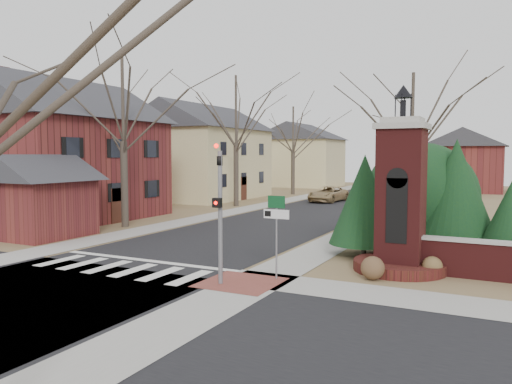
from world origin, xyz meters
The scene contains 27 objects.
ground centered at (0.00, 0.00, 0.00)m, with size 120.00×120.00×0.00m, color brown.
main_street centered at (0.00, 22.00, 0.01)m, with size 8.00×70.00×0.01m, color black.
cross_street centered at (0.00, -3.00, 0.01)m, with size 120.00×8.00×0.01m, color black.
crosswalk_zone centered at (0.00, 0.80, 0.01)m, with size 8.00×2.20×0.02m, color silver.
stop_bar centered at (0.00, 2.30, 0.01)m, with size 8.00×0.35×0.02m, color silver.
sidewalk_right_main centered at (5.20, 22.00, 0.01)m, with size 2.00×60.00×0.02m, color gray.
sidewalk_left centered at (-5.20, 22.00, 0.01)m, with size 2.00×60.00×0.02m, color gray.
curb_apron centered at (4.80, 1.00, 0.01)m, with size 2.40×2.40×0.02m, color brown.
traffic_signal_pole centered at (4.30, 0.57, 2.59)m, with size 0.28×0.41×4.50m.
sign_post centered at (5.59, 1.99, 1.95)m, with size 0.90×0.07×2.75m.
brick_gate_monument centered at (9.00, 4.99, 2.17)m, with size 3.20×3.20×6.47m.
house_brick_left centered at (-13.01, 9.99, 4.66)m, with size 9.80×11.80×9.42m.
house_stucco_left centered at (-13.50, 27.00, 4.59)m, with size 9.80×12.80×9.28m.
garage_left centered at (-8.52, 4.49, 2.24)m, with size 4.80×4.80×4.29m.
house_distant_left centered at (-12.01, 48.00, 4.25)m, with size 10.80×8.80×8.53m.
house_distant_right centered at (7.99, 47.99, 3.65)m, with size 8.80×8.80×7.30m.
evergreen_near centered at (7.20, 7.00, 2.30)m, with size 2.80×2.80×4.10m.
evergreen_mid centered at (10.50, 8.20, 2.60)m, with size 3.40×3.40×4.70m.
evergreen_mass centered at (9.00, 9.50, 2.40)m, with size 4.80×4.80×4.80m, color black.
bare_tree_0 centered at (-7.00, 9.00, 7.70)m, with size 8.05×8.05×11.15m.
bare_tree_1 centered at (-7.00, 22.00, 8.03)m, with size 8.40×8.40×11.64m.
bare_tree_2 centered at (-7.50, 35.00, 7.03)m, with size 7.35×7.35×10.19m.
bare_tree_3 centered at (7.50, 16.00, 6.69)m, with size 7.00×7.00×9.70m.
pickup_truck centered at (-1.60, 28.74, 0.66)m, with size 2.20×4.78×1.33m, color #A08657.
distant_car centered at (3.00, 45.39, 0.79)m, with size 1.67×4.80×1.58m, color #313238.
dry_shrub_left centered at (8.46, 3.31, 0.39)m, with size 0.78×0.78×0.78m, color brown.
dry_shrub_right centered at (10.14, 4.60, 0.35)m, with size 0.69×0.69×0.69m, color brown.
Camera 1 is at (12.26, -12.72, 4.08)m, focal length 35.00 mm.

